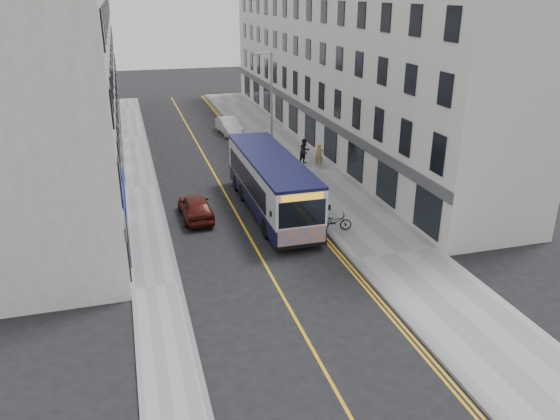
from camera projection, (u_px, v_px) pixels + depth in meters
ground at (263, 260)px, 25.52m from camera, size 140.00×140.00×0.00m
pavement_east at (307, 172)px, 37.80m from camera, size 4.50×64.00×0.12m
pavement_west at (141, 187)px, 34.93m from camera, size 2.00×64.00×0.12m
kerb_east at (276, 175)px, 37.22m from camera, size 0.18×64.00×0.13m
kerb_west at (157, 185)px, 35.18m from camera, size 0.18×64.00×0.13m
road_centre_line at (218, 181)px, 36.23m from camera, size 0.12×64.00×0.01m
road_dbl_yellow_inner at (270, 176)px, 37.13m from camera, size 0.10×64.00×0.01m
road_dbl_yellow_outer at (273, 176)px, 37.18m from camera, size 0.10×64.00×0.01m
terrace_east at (334, 60)px, 44.77m from camera, size 6.00×46.00×13.00m
terrace_west at (70, 69)px, 39.54m from camera, size 6.00×46.00×13.00m
streetlamp at (270, 106)px, 37.44m from camera, size 1.32×0.18×8.00m
city_bus at (271, 182)px, 30.49m from camera, size 2.62×11.23×3.26m
bicycle at (334, 222)px, 28.33m from camera, size 1.88×1.09×0.93m
pedestrian_near at (319, 155)px, 38.55m from camera, size 0.68×0.57×1.60m
pedestrian_far at (305, 151)px, 39.07m from camera, size 1.12×1.04×1.85m
car_white at (229, 126)px, 48.01m from camera, size 1.82×4.39×1.41m
car_maroon at (196, 207)px, 30.00m from camera, size 1.73×4.04×1.36m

